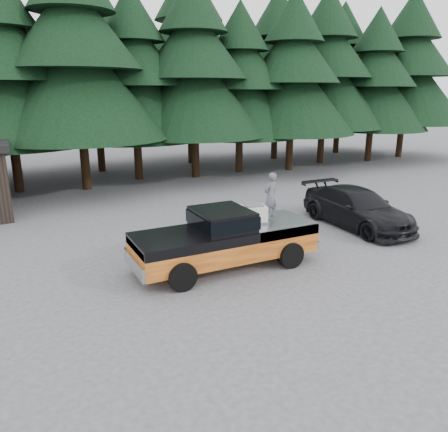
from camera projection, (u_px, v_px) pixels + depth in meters
name	position (u px, v px, depth m)	size (l,w,h in m)	color
ground	(209.00, 279.00, 13.10)	(120.00, 120.00, 0.00)	#4B4B4E
pickup_truck	(225.00, 247.00, 13.84)	(6.00, 2.04, 1.33)	orange
truck_cab	(222.00, 219.00, 13.53)	(1.66, 1.90, 0.59)	black
air_compressor	(254.00, 214.00, 14.14)	(0.77, 0.64, 0.53)	silver
man_on_bed	(271.00, 195.00, 14.49)	(0.56, 0.37, 1.54)	#525158
parked_car	(357.00, 208.00, 18.03)	(2.19, 5.39, 1.57)	black
treeline	(92.00, 51.00, 25.89)	(60.15, 16.05, 17.50)	black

